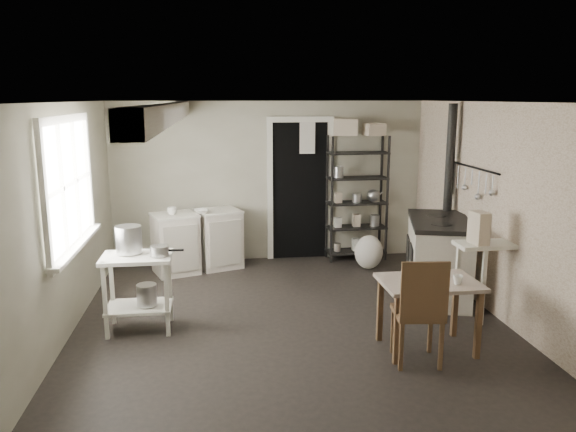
{
  "coord_description": "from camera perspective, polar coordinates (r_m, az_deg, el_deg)",
  "views": [
    {
      "loc": [
        -0.74,
        -5.53,
        2.34
      ],
      "look_at": [
        0.0,
        0.3,
        1.1
      ],
      "focal_mm": 35.0,
      "sensor_mm": 36.0,
      "label": 1
    }
  ],
  "objects": [
    {
      "name": "floor",
      "position": [
        6.05,
        0.36,
        -10.83
      ],
      "size": [
        5.0,
        5.0,
        0.0
      ],
      "primitive_type": "plane",
      "color": "black",
      "rests_on": "ground"
    },
    {
      "name": "ceiling",
      "position": [
        5.58,
        0.39,
        11.5
      ],
      "size": [
        5.0,
        5.0,
        0.0
      ],
      "primitive_type": "plane",
      "rotation": [
        3.14,
        0.0,
        0.0
      ],
      "color": "white",
      "rests_on": "wall_back"
    },
    {
      "name": "wall_back",
      "position": [
        8.15,
        -1.94,
        3.52
      ],
      "size": [
        4.5,
        0.02,
        2.3
      ],
      "primitive_type": "cube",
      "color": "#ADA993",
      "rests_on": "ground"
    },
    {
      "name": "wall_front",
      "position": [
        3.34,
        6.11,
        -9.05
      ],
      "size": [
        4.5,
        0.02,
        2.3
      ],
      "primitive_type": "cube",
      "color": "#ADA993",
      "rests_on": "ground"
    },
    {
      "name": "wall_left",
      "position": [
        5.86,
        -22.0,
        -0.69
      ],
      "size": [
        0.02,
        5.0,
        2.3
      ],
      "primitive_type": "cube",
      "color": "#ADA993",
      "rests_on": "ground"
    },
    {
      "name": "wall_right",
      "position": [
        6.4,
        20.77,
        0.41
      ],
      "size": [
        0.02,
        5.0,
        2.3
      ],
      "primitive_type": "cube",
      "color": "#ADA993",
      "rests_on": "ground"
    },
    {
      "name": "window",
      "position": [
        5.98,
        -21.51,
        3.0
      ],
      "size": [
        0.12,
        1.76,
        1.28
      ],
      "primitive_type": null,
      "color": "white",
      "rests_on": "wall_left"
    },
    {
      "name": "doorway",
      "position": [
        8.2,
        1.22,
        2.51
      ],
      "size": [
        0.96,
        0.1,
        2.08
      ],
      "primitive_type": null,
      "color": "white",
      "rests_on": "ground"
    },
    {
      "name": "ceiling_beam",
      "position": [
        5.55,
        -12.18,
        10.2
      ],
      "size": [
        0.18,
        5.0,
        0.18
      ],
      "primitive_type": null,
      "color": "white",
      "rests_on": "ceiling"
    },
    {
      "name": "wallpaper_panel",
      "position": [
        6.39,
        20.7,
        0.41
      ],
      "size": [
        0.01,
        5.0,
        2.3
      ],
      "primitive_type": null,
      "color": "beige",
      "rests_on": "wall_right"
    },
    {
      "name": "utensil_rail",
      "position": [
        6.84,
        18.25,
        4.68
      ],
      "size": [
        0.06,
        1.2,
        0.44
      ],
      "primitive_type": null,
      "color": "#B2B2B4",
      "rests_on": "wall_right"
    },
    {
      "name": "prep_table",
      "position": [
        5.96,
        -14.93,
        -7.52
      ],
      "size": [
        0.69,
        0.5,
        0.79
      ],
      "primitive_type": null,
      "rotation": [
        0.0,
        0.0,
        0.0
      ],
      "color": "white",
      "rests_on": "ground"
    },
    {
      "name": "stockpot",
      "position": [
        5.89,
        -15.87,
        -2.3
      ],
      "size": [
        0.28,
        0.28,
        0.28
      ],
      "primitive_type": "cylinder",
      "rotation": [
        0.0,
        0.0,
        -0.07
      ],
      "color": "#B2B2B4",
      "rests_on": "prep_table"
    },
    {
      "name": "saucepan",
      "position": [
        5.74,
        -12.93,
        -3.46
      ],
      "size": [
        0.23,
        0.23,
        0.1
      ],
      "primitive_type": "cylinder",
      "rotation": [
        0.0,
        0.0,
        0.28
      ],
      "color": "#B2B2B4",
      "rests_on": "prep_table"
    },
    {
      "name": "bucket",
      "position": [
        5.92,
        -14.15,
        -7.77
      ],
      "size": [
        0.24,
        0.24,
        0.22
      ],
      "primitive_type": "cylinder",
      "rotation": [
        0.0,
        0.0,
        -0.21
      ],
      "color": "#B2B2B4",
      "rests_on": "prep_table"
    },
    {
      "name": "base_cabinets",
      "position": [
        7.82,
        -9.19,
        -2.15
      ],
      "size": [
        1.35,
        0.93,
        0.82
      ],
      "primitive_type": null,
      "rotation": [
        0.0,
        0.0,
        0.35
      ],
      "color": "beige",
      "rests_on": "ground"
    },
    {
      "name": "mixing_bowl",
      "position": [
        7.63,
        -8.87,
        1.3
      ],
      "size": [
        0.32,
        0.32,
        0.07
      ],
      "primitive_type": "imported",
      "rotation": [
        0.0,
        0.0,
        0.2
      ],
      "color": "white",
      "rests_on": "base_cabinets"
    },
    {
      "name": "counter_cup",
      "position": [
        7.61,
        -11.74,
        1.28
      ],
      "size": [
        0.16,
        0.16,
        0.1
      ],
      "primitive_type": "imported",
      "rotation": [
        0.0,
        0.0,
        0.4
      ],
      "color": "white",
      "rests_on": "base_cabinets"
    },
    {
      "name": "shelf_rack",
      "position": [
        8.21,
        7.02,
        2.08
      ],
      "size": [
        0.87,
        0.37,
        1.82
      ],
      "primitive_type": null,
      "rotation": [
        0.0,
        0.0,
        0.04
      ],
      "color": "black",
      "rests_on": "ground"
    },
    {
      "name": "shelf_jar",
      "position": [
        8.09,
        5.36,
        4.9
      ],
      "size": [
        0.09,
        0.1,
        0.17
      ],
      "primitive_type": "imported",
      "rotation": [
        0.0,
        0.0,
        -0.23
      ],
      "color": "white",
      "rests_on": "shelf_rack"
    },
    {
      "name": "storage_box_a",
      "position": [
        8.11,
        5.87,
        9.52
      ],
      "size": [
        0.38,
        0.35,
        0.23
      ],
      "primitive_type": "cube",
      "rotation": [
        0.0,
        0.0,
        -0.2
      ],
      "color": "beige",
      "rests_on": "shelf_rack"
    },
    {
      "name": "storage_box_b",
      "position": [
        8.11,
        8.77,
        9.31
      ],
      "size": [
        0.3,
        0.28,
        0.17
      ],
      "primitive_type": "cube",
      "rotation": [
        0.0,
        0.0,
        0.15
      ],
      "color": "beige",
      "rests_on": "shelf_rack"
    },
    {
      "name": "stove",
      "position": [
        6.91,
        15.0,
        -4.47
      ],
      "size": [
        0.96,
        1.34,
        0.95
      ],
      "primitive_type": null,
      "rotation": [
        0.0,
        0.0,
        -0.27
      ],
      "color": "beige",
      "rests_on": "ground"
    },
    {
      "name": "stovepipe",
      "position": [
        7.24,
        16.15,
        5.5
      ],
      "size": [
        0.14,
        0.14,
        1.37
      ],
      "primitive_type": null,
      "rotation": [
        0.0,
        0.0,
        0.34
      ],
      "color": "black",
      "rests_on": "stove"
    },
    {
      "name": "side_ledge",
      "position": [
        6.2,
        19.04,
        -6.72
      ],
      "size": [
        0.59,
        0.32,
        0.89
      ],
      "primitive_type": null,
      "rotation": [
        0.0,
        0.0,
        0.02
      ],
      "color": "white",
      "rests_on": "ground"
    },
    {
      "name": "oats_box",
      "position": [
        5.99,
        18.8,
        -1.58
      ],
      "size": [
        0.16,
        0.23,
        0.33
      ],
      "primitive_type": "cube",
      "rotation": [
        0.0,
        0.0,
        0.12
      ],
      "color": "beige",
      "rests_on": "side_ledge"
    },
    {
      "name": "work_table",
      "position": [
        5.5,
        14.01,
        -9.36
      ],
      "size": [
        0.9,
        0.64,
        0.68
      ],
      "primitive_type": null,
      "rotation": [
        0.0,
        0.0,
        0.01
      ],
      "color": "beige",
      "rests_on": "ground"
    },
    {
      "name": "table_cup",
      "position": [
        5.33,
        16.91,
        -5.4
      ],
      "size": [
        0.11,
        0.11,
        0.08
      ],
      "primitive_type": "imported",
      "rotation": [
        0.0,
        0.0,
        -0.27
      ],
      "color": "white",
      "rests_on": "work_table"
    },
    {
      "name": "chair",
      "position": [
        5.2,
        13.03,
        -9.34
      ],
      "size": [
        0.45,
        0.47,
        0.99
      ],
      "primitive_type": null,
      "rotation": [
        0.0,
        0.0,
        -0.1
      ],
      "color": "#503722",
      "rests_on": "ground"
    },
    {
      "name": "flour_sack",
      "position": [
        7.9,
        8.21,
        -3.63
      ],
      "size": [
        0.47,
        0.43,
        0.47
      ],
      "primitive_type": "ellipsoid",
      "rotation": [
        0.0,
        0.0,
        -0.27
      ],
      "color": "silver",
      "rests_on": "ground"
    },
    {
      "name": "floor_crock",
      "position": [
        6.28,
        13.68,
        -9.6
      ],
      "size": [
        0.15,
        0.15,
        0.16
      ],
      "primitive_type": "cylinder",
      "rotation": [
        0.0,
        0.0,
        -0.14
      ],
      "color": "white",
      "rests_on": "ground"
    }
  ]
}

